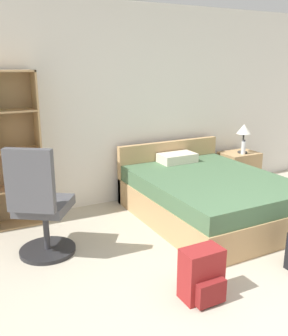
% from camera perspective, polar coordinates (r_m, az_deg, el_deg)
% --- Properties ---
extents(wall_back, '(9.00, 0.06, 2.60)m').
position_cam_1_polar(wall_back, '(5.02, -3.53, 9.37)').
color(wall_back, white).
rests_on(wall_back, ground_plane).
extents(bed, '(1.57, 2.02, 0.79)m').
position_cam_1_polar(bed, '(4.69, 9.58, -4.15)').
color(bed, tan).
rests_on(bed, ground_plane).
extents(office_chair, '(0.70, 0.72, 1.14)m').
position_cam_1_polar(office_chair, '(3.73, -15.51, -5.95)').
color(office_chair, '#232326').
rests_on(office_chair, ground_plane).
extents(nightstand, '(0.55, 0.43, 0.54)m').
position_cam_1_polar(nightstand, '(5.93, 14.22, -0.24)').
color(nightstand, tan).
rests_on(nightstand, ground_plane).
extents(table_lamp, '(0.22, 0.22, 0.44)m').
position_cam_1_polar(table_lamp, '(5.79, 14.99, 5.53)').
color(table_lamp, '#333333').
rests_on(table_lamp, nightstand).
extents(water_bottle, '(0.07, 0.07, 0.22)m').
position_cam_1_polar(water_bottle, '(5.75, 14.91, 3.05)').
color(water_bottle, silver).
rests_on(water_bottle, nightstand).
extents(backpack_red, '(0.33, 0.27, 0.43)m').
position_cam_1_polar(backpack_red, '(3.17, 8.87, -15.87)').
color(backpack_red, maroon).
rests_on(backpack_red, ground_plane).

